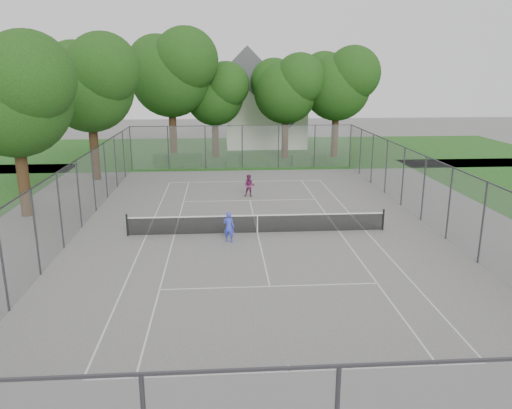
{
  "coord_description": "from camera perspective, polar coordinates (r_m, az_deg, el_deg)",
  "views": [
    {
      "loc": [
        -1.75,
        -23.61,
        7.89
      ],
      "look_at": [
        0.0,
        1.0,
        1.2
      ],
      "focal_mm": 35.0,
      "sensor_mm": 36.0,
      "label": 1
    }
  ],
  "objects": [
    {
      "name": "tree_far_left",
      "position": [
        44.93,
        -9.64,
        14.92
      ],
      "size": [
        7.95,
        7.26,
        11.43
      ],
      "color": "#342113",
      "rests_on": "ground"
    },
    {
      "name": "tree_far_right",
      "position": [
        46.76,
        9.37,
        13.71
      ],
      "size": [
        6.95,
        6.34,
        9.99
      ],
      "color": "#342113",
      "rests_on": "ground"
    },
    {
      "name": "woman_player",
      "position": [
        31.84,
        -0.77,
        2.16
      ],
      "size": [
        0.78,
        0.66,
        1.44
      ],
      "primitive_type": "imported",
      "rotation": [
        0.0,
        0.0,
        -0.17
      ],
      "color": "#732657",
      "rests_on": "ground"
    },
    {
      "name": "ground",
      "position": [
        24.96,
        0.16,
        -3.26
      ],
      "size": [
        120.0,
        120.0,
        0.0
      ],
      "primitive_type": "plane",
      "color": "#646260",
      "rests_on": "ground"
    },
    {
      "name": "hedge_mid",
      "position": [
        42.38,
        -1.09,
        5.15
      ],
      "size": [
        3.32,
        0.95,
        1.04
      ],
      "primitive_type": "cube",
      "color": "#1B4516",
      "rests_on": "ground"
    },
    {
      "name": "hedge_left",
      "position": [
        42.93,
        -8.93,
        5.07
      ],
      "size": [
        3.98,
        1.19,
        0.99
      ],
      "primitive_type": "cube",
      "color": "#1B4516",
      "rests_on": "ground"
    },
    {
      "name": "tree_far_midright",
      "position": [
        45.68,
        3.53,
        13.31
      ],
      "size": [
        6.51,
        5.94,
        9.36
      ],
      "color": "#342113",
      "rests_on": "ground"
    },
    {
      "name": "grass_far",
      "position": [
        50.27,
        -2.03,
        6.13
      ],
      "size": [
        60.0,
        20.0,
        0.0
      ],
      "primitive_type": "cube",
      "color": "#1C4C15",
      "rests_on": "ground"
    },
    {
      "name": "hedge_right",
      "position": [
        42.89,
        6.05,
        5.07
      ],
      "size": [
        2.9,
        1.06,
        0.87
      ],
      "primitive_type": "cube",
      "color": "#1B4516",
      "rests_on": "ground"
    },
    {
      "name": "girl_player",
      "position": [
        23.53,
        -3.12,
        -2.55
      ],
      "size": [
        0.62,
        0.51,
        1.47
      ],
      "primitive_type": "imported",
      "rotation": [
        0.0,
        0.0,
        2.81
      ],
      "color": "blue",
      "rests_on": "ground"
    },
    {
      "name": "perimeter_fence",
      "position": [
        24.45,
        0.17,
        0.77
      ],
      "size": [
        18.08,
        34.08,
        3.52
      ],
      "color": "#38383D",
      "rests_on": "ground"
    },
    {
      "name": "tree_far_midleft",
      "position": [
        46.41,
        -4.68,
        12.7
      ],
      "size": [
        6.01,
        5.49,
        8.64
      ],
      "color": "#342113",
      "rests_on": "ground"
    },
    {
      "name": "court_markings",
      "position": [
        24.95,
        0.16,
        -3.25
      ],
      "size": [
        11.03,
        23.83,
        0.01
      ],
      "color": "silver",
      "rests_on": "ground"
    },
    {
      "name": "tree_side_front",
      "position": [
        29.62,
        -25.96,
        11.55
      ],
      "size": [
        6.87,
        6.28,
        9.88
      ],
      "color": "#342113",
      "rests_on": "ground"
    },
    {
      "name": "tree_side_back",
      "position": [
        38.12,
        -18.48,
        13.34
      ],
      "size": [
        7.27,
        6.63,
        10.44
      ],
      "color": "#342113",
      "rests_on": "ground"
    },
    {
      "name": "house",
      "position": [
        53.35,
        1.06,
        11.07
      ],
      "size": [
        8.14,
        6.31,
        10.13
      ],
      "color": "white",
      "rests_on": "ground"
    },
    {
      "name": "tennis_net",
      "position": [
        24.8,
        0.16,
        -2.14
      ],
      "size": [
        12.87,
        0.1,
        1.1
      ],
      "color": "black",
      "rests_on": "ground"
    }
  ]
}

